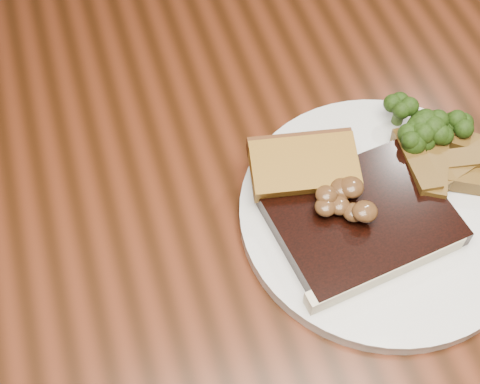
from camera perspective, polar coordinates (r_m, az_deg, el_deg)
The scene contains 9 objects.
dining_table at distance 0.76m, azimuth 1.05°, elevation -4.64°, with size 1.60×0.90×0.75m.
chair_far at distance 1.27m, azimuth -15.33°, elevation 13.73°, with size 0.55×0.55×0.90m.
plate at distance 0.68m, azimuth 12.05°, elevation -1.90°, with size 0.29×0.29×0.01m, color silver.
steak at distance 0.65m, azimuth 10.32°, elevation -2.38°, with size 0.16×0.13×0.02m, color black.
steak_bone at distance 0.63m, azimuth 12.26°, elevation -6.66°, with size 0.16×0.02×0.02m, color beige.
mushroom_pile at distance 0.63m, azimuth 9.71°, elevation -1.09°, with size 0.07×0.07×0.03m, color #503119, non-canonical shape.
garlic_bread at distance 0.67m, azimuth 5.34°, elevation 1.18°, with size 0.10×0.06×0.02m, color #9C681C.
potato_wedges at distance 0.70m, azimuth 16.86°, elevation 1.19°, with size 0.11×0.11×0.02m, color brown, non-canonical shape.
broccoli_cluster at distance 0.72m, azimuth 15.17°, elevation 4.79°, with size 0.07×0.07×0.04m, color #203E0E, non-canonical shape.
Camera 1 is at (-0.12, -0.35, 1.32)m, focal length 50.00 mm.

